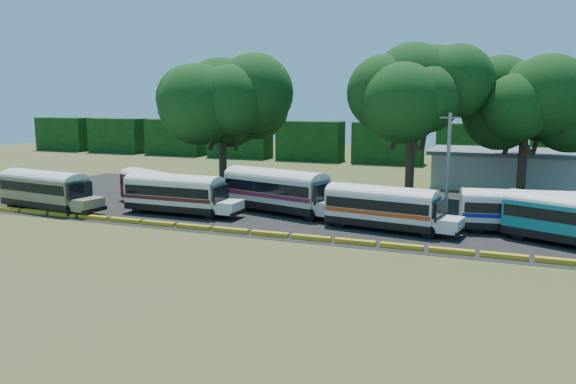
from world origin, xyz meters
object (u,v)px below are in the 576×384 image
(tree_west, at_px, (222,101))
(bus_red, at_px, (154,185))
(bus_beige, at_px, (46,188))
(bus_white_red, at_px, (384,205))
(bus_cream_west, at_px, (177,192))
(bus_teal, at_px, (575,218))

(tree_west, bearing_deg, bus_red, -99.27)
(bus_beige, distance_m, tree_west, 19.07)
(bus_white_red, xyz_separation_m, tree_west, (-19.47, 12.31, 7.30))
(bus_red, distance_m, bus_white_red, 21.23)
(bus_red, relative_size, tree_west, 0.69)
(tree_west, bearing_deg, bus_cream_west, -78.66)
(bus_beige, height_order, bus_white_red, bus_beige)
(bus_beige, height_order, bus_red, bus_beige)
(bus_red, relative_size, bus_cream_west, 0.93)
(bus_red, bearing_deg, bus_cream_west, -10.38)
(bus_red, height_order, tree_west, tree_west)
(bus_beige, relative_size, tree_west, 0.77)
(bus_red, xyz_separation_m, bus_teal, (33.28, -2.41, 0.13))
(bus_red, height_order, bus_cream_west, bus_cream_west)
(bus_red, distance_m, bus_teal, 33.37)
(bus_cream_west, relative_size, bus_white_red, 1.01)
(tree_west, bearing_deg, bus_teal, -21.35)
(bus_red, bearing_deg, bus_beige, -117.52)
(bus_red, distance_m, tree_west, 12.50)
(bus_cream_west, xyz_separation_m, bus_teal, (29.08, 0.47, 0.01))
(bus_white_red, xyz_separation_m, bus_teal, (12.18, -0.06, 0.06))
(bus_cream_west, bearing_deg, bus_red, 145.99)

